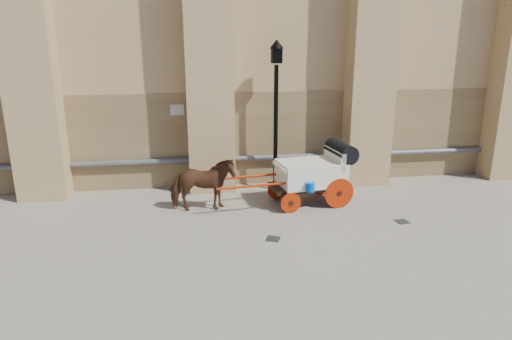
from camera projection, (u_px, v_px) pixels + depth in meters
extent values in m
plane|color=gray|center=(261.00, 234.00, 11.20)|extent=(90.00, 90.00, 0.00)
cube|color=olive|center=(302.00, 137.00, 15.00)|extent=(44.00, 0.35, 3.00)
cylinder|color=#59595B|center=(303.00, 156.00, 14.91)|extent=(42.00, 0.18, 0.18)
cube|color=beige|center=(177.00, 110.00, 13.99)|extent=(0.42, 0.04, 0.32)
imported|color=brown|center=(202.00, 185.00, 12.50)|extent=(0.82, 1.78, 1.50)
cube|color=black|center=(307.00, 186.00, 13.12)|extent=(2.22, 1.23, 0.12)
cube|color=white|center=(311.00, 173.00, 13.04)|extent=(1.97, 1.43, 0.67)
cube|color=white|center=(335.00, 158.00, 13.12)|extent=(0.30, 1.21, 0.53)
cube|color=white|center=(284.00, 167.00, 12.76)|extent=(0.47, 1.09, 0.10)
cylinder|color=black|center=(341.00, 151.00, 13.12)|extent=(0.69, 1.26, 0.54)
cylinder|color=#A92105|center=(339.00, 193.00, 12.79)|extent=(0.87, 0.17, 0.87)
cylinder|color=#A92105|center=(322.00, 181.00, 13.89)|extent=(0.87, 0.17, 0.87)
cylinder|color=#A92105|center=(291.00, 203.00, 12.45)|extent=(0.58, 0.13, 0.58)
cylinder|color=#A92105|center=(277.00, 189.00, 13.55)|extent=(0.58, 0.13, 0.58)
cylinder|color=#A92105|center=(259.00, 185.00, 12.23)|extent=(2.30, 0.36, 0.07)
cylinder|color=#A92105|center=(250.00, 176.00, 13.03)|extent=(2.30, 0.36, 0.07)
cylinder|color=#0150C4|center=(310.00, 187.00, 12.40)|extent=(0.25, 0.25, 0.25)
cylinder|color=black|center=(276.00, 129.00, 13.95)|extent=(0.13, 0.13, 3.87)
cone|color=black|center=(275.00, 183.00, 14.44)|extent=(0.39, 0.39, 0.39)
cube|color=black|center=(277.00, 55.00, 13.34)|extent=(0.30, 0.30, 0.45)
cone|color=black|center=(277.00, 44.00, 13.25)|extent=(0.43, 0.43, 0.26)
cube|color=black|center=(273.00, 239.00, 10.90)|extent=(0.42, 0.42, 0.01)
cube|color=black|center=(402.00, 222.00, 11.92)|extent=(0.37, 0.37, 0.01)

